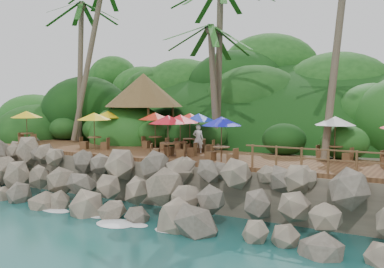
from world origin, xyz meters
The scene contains 11 objects.
ground centered at (0.00, 0.00, 0.00)m, with size 140.00×140.00×0.00m, color #19514F.
land_base centered at (0.00, 16.00, 1.05)m, with size 32.00×25.20×2.10m, color gray.
jungle_hill centered at (0.00, 23.50, 0.00)m, with size 44.80×28.00×15.40m, color #143811.
seawall centered at (0.00, 2.00, 1.15)m, with size 29.00×4.00×2.30m, color gray, non-canonical shape.
terrace centered at (0.00, 6.00, 2.20)m, with size 26.00×5.00×0.20m, color brown.
jungle_foliage centered at (0.00, 15.00, 0.00)m, with size 44.00×16.00×12.00m, color #143811, non-canonical shape.
foam_line centered at (0.00, 0.30, 0.03)m, with size 25.20×0.80×0.06m.
palapa centered at (-5.88, 9.70, 5.79)m, with size 5.18×5.18×4.60m.
dining_clusters centered at (0.04, 6.02, 4.08)m, with size 24.63×5.18×2.15m.
railing centered at (7.21, 3.65, 2.91)m, with size 6.10×0.10×1.00m.
waiter centered at (-0.01, 6.69, 3.08)m, with size 0.57×0.38×1.57m, color white.
Camera 1 is at (12.32, -15.06, 5.46)m, focal length 43.10 mm.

